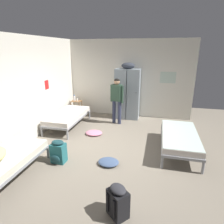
{
  "coord_description": "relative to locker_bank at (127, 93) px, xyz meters",
  "views": [
    {
      "loc": [
        1.15,
        -4.39,
        2.51
      ],
      "look_at": [
        0.0,
        0.29,
        0.95
      ],
      "focal_mm": 30.99,
      "sensor_mm": 36.0,
      "label": 1
    }
  ],
  "objects": [
    {
      "name": "bed_left_front",
      "position": [
        -1.78,
        -4.27,
        -0.59
      ],
      "size": [
        0.9,
        1.9,
        0.49
      ],
      "color": "gray",
      "rests_on": "ground_plane"
    },
    {
      "name": "locker_bank",
      "position": [
        0.0,
        0.0,
        0.0
      ],
      "size": [
        0.9,
        0.55,
        2.07
      ],
      "color": "#8C99A3",
      "rests_on": "ground_plane"
    },
    {
      "name": "bed_left_rear",
      "position": [
        -1.78,
        -1.39,
        -0.59
      ],
      "size": [
        0.9,
        1.9,
        0.49
      ],
      "color": "gray",
      "rests_on": "ground_plane"
    },
    {
      "name": "lotion_bottle",
      "position": [
        -1.96,
        -0.16,
        -0.33
      ],
      "size": [
        0.05,
        0.05,
        0.17
      ],
      "color": "white",
      "rests_on": "shelf_unit"
    },
    {
      "name": "clothes_pile_denim",
      "position": [
        0.13,
        -3.26,
        -0.92
      ],
      "size": [
        0.48,
        0.41,
        0.11
      ],
      "color": "#42567A",
      "rests_on": "ground_plane"
    },
    {
      "name": "ground_plane",
      "position": [
        -0.02,
        -2.6,
        -0.97
      ],
      "size": [
        9.21,
        9.21,
        0.0
      ],
      "primitive_type": "plane",
      "color": "gray"
    },
    {
      "name": "bed_right",
      "position": [
        1.74,
        -2.21,
        -0.59
      ],
      "size": [
        0.9,
        1.9,
        0.49
      ],
      "color": "gray",
      "rests_on": "ground_plane"
    },
    {
      "name": "person_traveler",
      "position": [
        -0.26,
        -0.67,
        -0.01
      ],
      "size": [
        0.48,
        0.29,
        1.59
      ],
      "color": "#2D334C",
      "rests_on": "ground_plane"
    },
    {
      "name": "shelf_unit",
      "position": [
        -2.03,
        -0.12,
        -0.62
      ],
      "size": [
        0.38,
        0.3,
        0.57
      ],
      "color": "brown",
      "rests_on": "ground_plane"
    },
    {
      "name": "water_bottle",
      "position": [
        -2.11,
        -0.1,
        -0.3
      ],
      "size": [
        0.07,
        0.07,
        0.23
      ],
      "color": "white",
      "rests_on": "shelf_unit"
    },
    {
      "name": "room_backdrop",
      "position": [
        -1.3,
        -1.29,
        0.47
      ],
      "size": [
        4.74,
        5.82,
        2.89
      ],
      "color": "silver",
      "rests_on": "ground_plane"
    },
    {
      "name": "clothes_pile_pink",
      "position": [
        -0.73,
        -1.77,
        -0.92
      ],
      "size": [
        0.52,
        0.44,
        0.09
      ],
      "color": "pink",
      "rests_on": "ground_plane"
    },
    {
      "name": "backpack_teal",
      "position": [
        -1.02,
        -3.45,
        -0.71
      ],
      "size": [
        0.33,
        0.35,
        0.55
      ],
      "color": "#23666B",
      "rests_on": "ground_plane"
    },
    {
      "name": "backpack_black",
      "position": [
        0.65,
        -4.61,
        -0.71
      ],
      "size": [
        0.42,
        0.42,
        0.55
      ],
      "color": "black",
      "rests_on": "ground_plane"
    }
  ]
}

